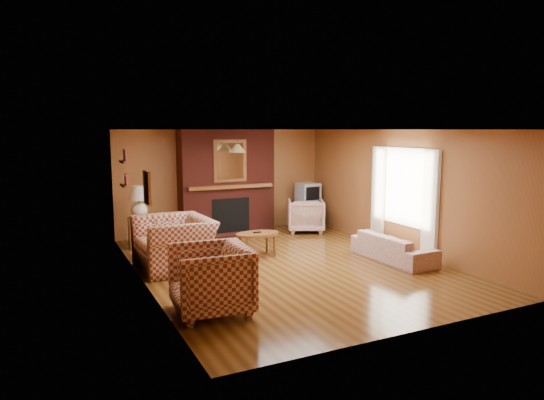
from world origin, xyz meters
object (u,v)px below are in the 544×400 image
side_table (140,233)px  table_lamp (139,200)px  floral_sofa (393,248)px  fireplace (227,183)px  plaid_armchair (211,279)px  crt_tv (308,192)px  plaid_loveseat (174,243)px  tv_stand (308,214)px  coffee_table (257,236)px  floral_armchair (306,215)px

side_table → table_lamp: bearing=-45.0°
floral_sofa → table_lamp: size_ratio=2.55×
fireplace → plaid_armchair: bearing=-113.0°
floral_sofa → crt_tv: (0.15, 3.42, 0.62)m
crt_tv → plaid_loveseat: bearing=-151.3°
tv_stand → crt_tv: bearing=-92.2°
coffee_table → floral_sofa: bearing=-33.2°
fireplace → crt_tv: size_ratio=4.75×
table_lamp → crt_tv: size_ratio=1.32×
table_lamp → tv_stand: size_ratio=1.04×
coffee_table → side_table: size_ratio=1.41×
plaid_armchair → floral_armchair: size_ratio=1.18×
side_table → crt_tv: 4.20m
floral_sofa → table_lamp: bearing=50.4°
floral_sofa → crt_tv: crt_tv is taller
side_table → crt_tv: size_ratio=1.19×
plaid_loveseat → coffee_table: (1.63, 0.10, -0.05)m
floral_sofa → coffee_table: floral_sofa is taller
floral_armchair → coffee_table: floral_armchair is taller
plaid_armchair → tv_stand: bearing=142.7°
table_lamp → fireplace: bearing=14.3°
table_lamp → tv_stand: 4.22m
plaid_armchair → tv_stand: 5.96m
coffee_table → crt_tv: bearing=41.7°
table_lamp → tv_stand: table_lamp is taller
floral_sofa → floral_armchair: floral_armchair is taller
plaid_armchair → floral_armchair: plaid_armchair is taller
plaid_loveseat → floral_armchair: size_ratio=1.60×
floral_armchair → plaid_armchair: bearing=72.4°
side_table → plaid_armchair: bearing=-87.9°
tv_stand → plaid_armchair: bearing=-134.4°
floral_armchair → crt_tv: size_ratio=1.68×
plaid_loveseat → floral_armchair: bearing=111.9°
floral_sofa → plaid_loveseat: bearing=69.1°
fireplace → crt_tv: fireplace is taller
floral_armchair → tv_stand: bearing=-99.2°
floral_sofa → tv_stand: 3.43m
fireplace → plaid_loveseat: (-1.85, -2.32, -0.74)m
floral_sofa → table_lamp: (-4.00, 3.07, 0.73)m
crt_tv → floral_sofa: bearing=-92.5°
table_lamp → side_table: bearing=135.0°
plaid_loveseat → tv_stand: 4.45m
fireplace → table_lamp: fireplace is taller
fireplace → table_lamp: (-2.10, -0.53, -0.21)m
tv_stand → crt_tv: 0.55m
floral_sofa → side_table: bearing=50.4°
plaid_loveseat → side_table: plaid_loveseat is taller
plaid_armchair → side_table: size_ratio=1.66×
side_table → tv_stand: 4.16m
side_table → crt_tv: (4.15, 0.34, 0.57)m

